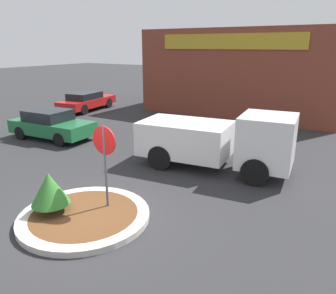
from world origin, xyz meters
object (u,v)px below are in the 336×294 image
object	(u,v)px
stop_sign	(105,152)
parked_sedan_green	(51,124)
utility_truck	(217,140)
parked_sedan_red	(87,101)

from	to	relation	value
stop_sign	parked_sedan_green	xyz separation A→B (m)	(-7.54, 4.31, -1.03)
utility_truck	parked_sedan_green	bearing A→B (deg)	175.94
utility_truck	stop_sign	bearing A→B (deg)	-111.57
stop_sign	parked_sedan_red	bearing A→B (deg)	137.07
parked_sedan_green	parked_sedan_red	size ratio (longest dim) A/B	0.89
stop_sign	parked_sedan_red	xyz separation A→B (m)	(-11.51, 10.71, -1.07)
utility_truck	parked_sedan_green	xyz separation A→B (m)	(-8.79, -0.42, -0.41)
stop_sign	parked_sedan_red	world-z (taller)	stop_sign
parked_sedan_red	utility_truck	bearing A→B (deg)	-122.52
utility_truck	parked_sedan_green	world-z (taller)	utility_truck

